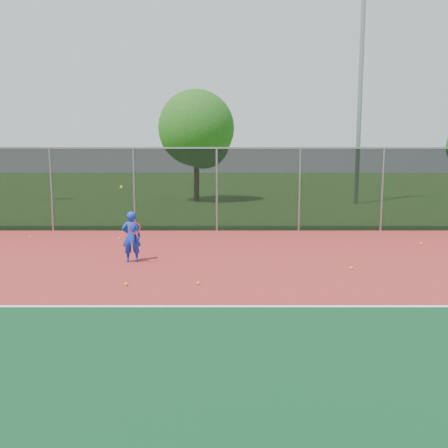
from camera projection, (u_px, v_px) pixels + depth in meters
name	position (u px, v px, depth m)	size (l,w,h in m)	color
ground	(436.00, 381.00, 6.41)	(120.00, 120.00, 0.00)	#2C621C
court_apron	(386.00, 326.00, 8.38)	(30.00, 20.00, 0.02)	maroon
fence_back	(299.00, 189.00, 18.05)	(30.00, 0.06, 3.03)	black
tennis_player	(131.00, 237.00, 13.07)	(0.59, 0.62, 2.01)	#1433C3
practice_ball_0	(119.00, 239.00, 16.41)	(0.07, 0.07, 0.07)	yellow
practice_ball_1	(351.00, 268.00, 12.31)	(0.07, 0.07, 0.07)	yellow
practice_ball_2	(421.00, 244.00, 15.52)	(0.07, 0.07, 0.07)	yellow
practice_ball_4	(198.00, 283.00, 10.91)	(0.07, 0.07, 0.07)	yellow
practice_ball_7	(31.00, 237.00, 16.68)	(0.07, 0.07, 0.07)	yellow
practice_ball_8	(126.00, 284.00, 10.83)	(0.07, 0.07, 0.07)	yellow
floodlight_n	(361.00, 80.00, 26.59)	(0.90, 0.40, 11.78)	gray
tree_back_left	(198.00, 132.00, 28.20)	(4.32, 4.32, 6.35)	#3A2215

